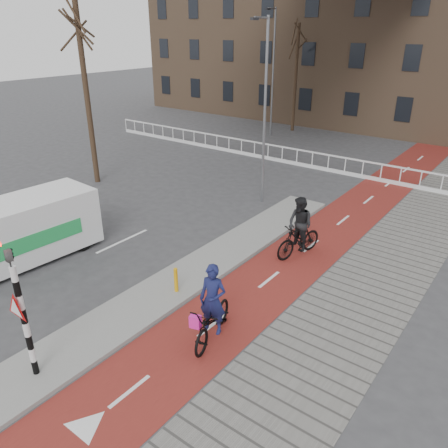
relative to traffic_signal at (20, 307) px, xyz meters
The scene contains 15 objects.
ground 2.90m from the traffic_signal, 73.47° to the left, with size 120.00×120.00×0.00m, color #38383A.
bike_lane 12.36m from the traffic_signal, 80.09° to the left, with size 2.50×60.00×0.01m, color maroon.
sidewalk 13.13m from the traffic_signal, 67.82° to the left, with size 3.00×60.00×0.01m, color slate.
curb_island 6.32m from the traffic_signal, 90.95° to the left, with size 1.80×16.00×0.12m, color gray.
traffic_signal is the anchor object (origin of this frame).
bollard 4.82m from the traffic_signal, 86.72° to the left, with size 0.12×0.12×0.79m, color #DC9B0C.
cyclist_near 4.55m from the traffic_signal, 55.85° to the left, with size 1.28×2.25×2.19m.
cyclist_far 9.36m from the traffic_signal, 77.33° to the left, with size 1.13×2.16×2.20m.
van 6.31m from the traffic_signal, 151.42° to the left, with size 2.37×5.23×2.20m.
railing 19.60m from the traffic_signal, 103.02° to the left, with size 28.00×0.10×0.99m.
townhouse_row 34.60m from the traffic_signal, 94.04° to the left, with size 46.00×10.00×15.90m.
tree_left 14.66m from the traffic_signal, 136.30° to the left, with size 0.27×0.27×9.15m, color black.
tree_mid 28.57m from the traffic_signal, 106.83° to the left, with size 0.25×0.25×7.78m, color black.
streetlight_near 13.07m from the traffic_signal, 98.35° to the left, with size 0.12×0.12×7.97m, color slate.
streetlight_left 26.47m from the traffic_signal, 109.48° to the left, with size 0.12×0.12×8.74m, color slate.
Camera 1 is at (7.69, -5.64, 7.57)m, focal length 35.00 mm.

